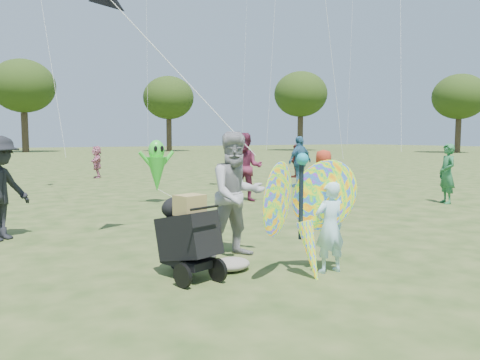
{
  "coord_description": "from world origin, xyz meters",
  "views": [
    {
      "loc": [
        -4.16,
        -5.23,
        1.83
      ],
      "look_at": [
        -0.2,
        1.5,
        1.1
      ],
      "focal_mm": 35.0,
      "sensor_mm": 36.0,
      "label": 1
    }
  ],
  "objects_px": {
    "crowd_h": "(296,161)",
    "jogging_stroller": "(187,230)",
    "crowd_j": "(97,162)",
    "child_girl": "(330,227)",
    "crowd_e": "(246,167)",
    "alien_kite": "(157,168)",
    "crowd_a": "(323,181)",
    "crowd_c": "(300,162)",
    "crowd_f": "(447,174)",
    "butterfly_kite": "(305,214)",
    "adult_man": "(237,195)"
  },
  "relations": [
    {
      "from": "crowd_h",
      "to": "jogging_stroller",
      "type": "xyz_separation_m",
      "value": [
        -10.31,
        -11.22,
        -0.13
      ]
    },
    {
      "from": "crowd_j",
      "to": "crowd_h",
      "type": "bearing_deg",
      "value": 77.37
    },
    {
      "from": "crowd_h",
      "to": "child_girl",
      "type": "bearing_deg",
      "value": 26.69
    },
    {
      "from": "crowd_e",
      "to": "alien_kite",
      "type": "xyz_separation_m",
      "value": [
        -2.29,
        0.94,
        0.0
      ]
    },
    {
      "from": "crowd_a",
      "to": "jogging_stroller",
      "type": "bearing_deg",
      "value": 96.24
    },
    {
      "from": "crowd_j",
      "to": "crowd_c",
      "type": "bearing_deg",
      "value": 52.06
    },
    {
      "from": "crowd_f",
      "to": "butterfly_kite",
      "type": "xyz_separation_m",
      "value": [
        -7.56,
        -3.36,
        0.01
      ]
    },
    {
      "from": "butterfly_kite",
      "to": "crowd_h",
      "type": "bearing_deg",
      "value": 53.13
    },
    {
      "from": "adult_man",
      "to": "crowd_c",
      "type": "xyz_separation_m",
      "value": [
        6.91,
        7.37,
        -0.03
      ]
    },
    {
      "from": "adult_man",
      "to": "alien_kite",
      "type": "distance_m",
      "value": 6.17
    },
    {
      "from": "adult_man",
      "to": "crowd_c",
      "type": "bearing_deg",
      "value": 50.98
    },
    {
      "from": "crowd_j",
      "to": "child_girl",
      "type": "bearing_deg",
      "value": 13.69
    },
    {
      "from": "crowd_j",
      "to": "butterfly_kite",
      "type": "bearing_deg",
      "value": 12.23
    },
    {
      "from": "crowd_a",
      "to": "crowd_e",
      "type": "xyz_separation_m",
      "value": [
        -0.62,
        2.57,
        0.21
      ]
    },
    {
      "from": "jogging_stroller",
      "to": "child_girl",
      "type": "bearing_deg",
      "value": -40.68
    },
    {
      "from": "jogging_stroller",
      "to": "crowd_j",
      "type": "bearing_deg",
      "value": 64.24
    },
    {
      "from": "jogging_stroller",
      "to": "crowd_e",
      "type": "bearing_deg",
      "value": 36.37
    },
    {
      "from": "crowd_h",
      "to": "crowd_e",
      "type": "bearing_deg",
      "value": 14.96
    },
    {
      "from": "crowd_f",
      "to": "crowd_h",
      "type": "distance_m",
      "value": 8.76
    },
    {
      "from": "child_girl",
      "to": "crowd_h",
      "type": "bearing_deg",
      "value": -118.65
    },
    {
      "from": "adult_man",
      "to": "crowd_h",
      "type": "relative_size",
      "value": 1.28
    },
    {
      "from": "butterfly_kite",
      "to": "crowd_e",
      "type": "bearing_deg",
      "value": 64.92
    },
    {
      "from": "crowd_f",
      "to": "crowd_j",
      "type": "relative_size",
      "value": 1.15
    },
    {
      "from": "crowd_f",
      "to": "alien_kite",
      "type": "height_order",
      "value": "alien_kite"
    },
    {
      "from": "crowd_a",
      "to": "butterfly_kite",
      "type": "height_order",
      "value": "butterfly_kite"
    },
    {
      "from": "child_girl",
      "to": "alien_kite",
      "type": "bearing_deg",
      "value": -85.7
    },
    {
      "from": "crowd_c",
      "to": "child_girl",
      "type": "bearing_deg",
      "value": 45.97
    },
    {
      "from": "child_girl",
      "to": "crowd_a",
      "type": "relative_size",
      "value": 0.81
    },
    {
      "from": "adult_man",
      "to": "crowd_j",
      "type": "xyz_separation_m",
      "value": [
        1.5,
        14.98,
        -0.24
      ]
    },
    {
      "from": "crowd_c",
      "to": "crowd_f",
      "type": "xyz_separation_m",
      "value": [
        0.89,
        -5.37,
        -0.11
      ]
    },
    {
      "from": "crowd_c",
      "to": "jogging_stroller",
      "type": "distance_m",
      "value": 11.28
    },
    {
      "from": "crowd_j",
      "to": "butterfly_kite",
      "type": "xyz_separation_m",
      "value": [
        -1.26,
        -16.34,
        0.12
      ]
    },
    {
      "from": "crowd_e",
      "to": "jogging_stroller",
      "type": "distance_m",
      "value": 7.2
    },
    {
      "from": "crowd_e",
      "to": "butterfly_kite",
      "type": "height_order",
      "value": "crowd_e"
    },
    {
      "from": "crowd_h",
      "to": "adult_man",
      "type": "bearing_deg",
      "value": 21.3
    },
    {
      "from": "crowd_h",
      "to": "jogging_stroller",
      "type": "distance_m",
      "value": 15.24
    },
    {
      "from": "crowd_e",
      "to": "jogging_stroller",
      "type": "height_order",
      "value": "crowd_e"
    },
    {
      "from": "crowd_j",
      "to": "butterfly_kite",
      "type": "relative_size",
      "value": 0.78
    },
    {
      "from": "adult_man",
      "to": "butterfly_kite",
      "type": "bearing_deg",
      "value": -76.07
    },
    {
      "from": "crowd_c",
      "to": "crowd_h",
      "type": "relative_size",
      "value": 1.24
    },
    {
      "from": "adult_man",
      "to": "crowd_c",
      "type": "relative_size",
      "value": 1.03
    },
    {
      "from": "adult_man",
      "to": "crowd_e",
      "type": "xyz_separation_m",
      "value": [
        3.28,
        5.14,
        0.02
      ]
    },
    {
      "from": "jogging_stroller",
      "to": "adult_man",
      "type": "bearing_deg",
      "value": 11.86
    },
    {
      "from": "crowd_h",
      "to": "crowd_j",
      "type": "distance_m",
      "value": 8.87
    },
    {
      "from": "crowd_c",
      "to": "alien_kite",
      "type": "bearing_deg",
      "value": 3.84
    },
    {
      "from": "crowd_a",
      "to": "adult_man",
      "type": "bearing_deg",
      "value": 97.32
    },
    {
      "from": "alien_kite",
      "to": "crowd_a",
      "type": "bearing_deg",
      "value": -50.41
    },
    {
      "from": "adult_man",
      "to": "crowd_e",
      "type": "relative_size",
      "value": 0.98
    },
    {
      "from": "adult_man",
      "to": "crowd_a",
      "type": "distance_m",
      "value": 4.67
    },
    {
      "from": "crowd_f",
      "to": "crowd_j",
      "type": "height_order",
      "value": "crowd_f"
    }
  ]
}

